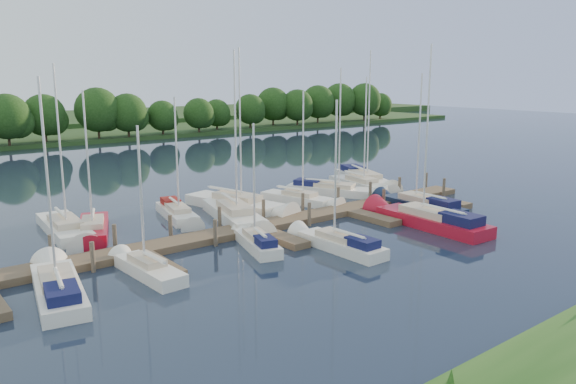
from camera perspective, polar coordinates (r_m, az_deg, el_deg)
ground at (r=30.33m, az=5.16°, el=-7.20°), size 260.00×260.00×0.00m
dock at (r=35.69m, az=-2.89°, el=-3.90°), size 40.00×6.00×0.40m
mooring_pilings at (r=36.48m, az=-3.92°, el=-2.91°), size 38.24×2.84×2.00m
far_shore at (r=98.29m, az=-26.38°, el=5.02°), size 180.00×30.00×0.60m
treeline at (r=85.36m, az=-25.27°, el=6.83°), size 146.23×9.21×8.13m
sailboat_n_2 at (r=37.94m, az=-21.60°, el=-3.67°), size 2.56×8.67×10.90m
sailboat_n_3 at (r=37.37m, az=-19.19°, el=-3.72°), size 3.86×7.23×9.31m
sailboat_n_4 at (r=39.99m, az=-11.15°, el=-2.22°), size 2.78×6.91×8.76m
sailboat_n_5 at (r=38.53m, az=-5.33°, el=-2.62°), size 4.08×9.39×11.91m
sailboat_n_6 at (r=41.90m, az=-5.02°, el=-1.44°), size 4.23×9.67×12.20m
sailboat_n_7 at (r=43.84m, az=1.27°, el=-0.81°), size 3.20×7.09×9.01m
sailboat_n_8 at (r=47.24m, az=4.72°, el=0.12°), size 5.39×8.21×10.77m
sailboat_n_9 at (r=49.79m, az=7.52°, el=0.62°), size 2.72×7.95×10.08m
sailboat_n_10 at (r=52.15m, az=7.81°, el=1.18°), size 5.12×9.75×12.38m
sailboat_s_0 at (r=28.00m, az=-22.35°, el=-9.05°), size 3.11×8.10×10.16m
sailboat_s_1 at (r=29.26m, az=-14.11°, el=-7.68°), size 1.70×6.03×7.84m
sailboat_s_2 at (r=32.65m, az=-3.20°, el=-5.19°), size 2.68×5.79×7.53m
sailboat_s_3 at (r=32.46m, az=5.19°, el=-5.33°), size 1.73×6.88×8.87m
sailboat_s_4 at (r=38.33m, az=14.06°, el=-2.92°), size 2.63×9.63×12.25m
sailboat_s_5 at (r=42.48m, az=13.29°, el=-1.45°), size 2.50×8.12×10.42m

